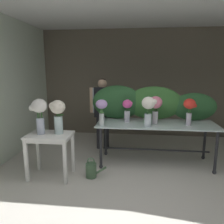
{
  "coord_description": "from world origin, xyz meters",
  "views": [
    {
      "loc": [
        -0.02,
        -2.13,
        1.79
      ],
      "look_at": [
        -0.44,
        1.56,
        1.05
      ],
      "focal_mm": 34.67,
      "sensor_mm": 36.0,
      "label": 1
    }
  ],
  "objects_px": {
    "display_table_glass": "(156,129)",
    "vase_white_roses_tall": "(39,112)",
    "vase_lilac_dahlias": "(102,108)",
    "vase_ivory_tulips": "(148,108)",
    "florist": "(102,106)",
    "vase_cream_lisianthus_tall": "(58,114)",
    "watering_can": "(91,170)",
    "side_table_white": "(50,141)",
    "vase_scarlet_roses": "(189,108)",
    "vase_rosy_peonies": "(156,106)",
    "vase_fuchsia_freesia": "(127,109)"
  },
  "relations": [
    {
      "from": "vase_ivory_tulips",
      "to": "display_table_glass",
      "type": "bearing_deg",
      "value": 57.06
    },
    {
      "from": "side_table_white",
      "to": "florist",
      "type": "distance_m",
      "value": 1.58
    },
    {
      "from": "side_table_white",
      "to": "vase_fuchsia_freesia",
      "type": "height_order",
      "value": "vase_fuchsia_freesia"
    },
    {
      "from": "florist",
      "to": "vase_white_roses_tall",
      "type": "height_order",
      "value": "florist"
    },
    {
      "from": "display_table_glass",
      "to": "vase_lilac_dahlias",
      "type": "height_order",
      "value": "vase_lilac_dahlias"
    },
    {
      "from": "florist",
      "to": "vase_rosy_peonies",
      "type": "relative_size",
      "value": 3.14
    },
    {
      "from": "display_table_glass",
      "to": "vase_rosy_peonies",
      "type": "relative_size",
      "value": 4.34
    },
    {
      "from": "display_table_glass",
      "to": "vase_white_roses_tall",
      "type": "bearing_deg",
      "value": -159.46
    },
    {
      "from": "side_table_white",
      "to": "vase_ivory_tulips",
      "type": "relative_size",
      "value": 1.42
    },
    {
      "from": "vase_cream_lisianthus_tall",
      "to": "watering_can",
      "type": "relative_size",
      "value": 1.58
    },
    {
      "from": "vase_ivory_tulips",
      "to": "vase_fuchsia_freesia",
      "type": "bearing_deg",
      "value": 142.11
    },
    {
      "from": "vase_lilac_dahlias",
      "to": "display_table_glass",
      "type": "bearing_deg",
      "value": 16.02
    },
    {
      "from": "vase_lilac_dahlias",
      "to": "watering_can",
      "type": "distance_m",
      "value": 1.06
    },
    {
      "from": "display_table_glass",
      "to": "vase_ivory_tulips",
      "type": "relative_size",
      "value": 4.19
    },
    {
      "from": "vase_scarlet_roses",
      "to": "vase_fuchsia_freesia",
      "type": "bearing_deg",
      "value": 173.45
    },
    {
      "from": "vase_white_roses_tall",
      "to": "vase_cream_lisianthus_tall",
      "type": "height_order",
      "value": "vase_white_roses_tall"
    },
    {
      "from": "florist",
      "to": "vase_scarlet_roses",
      "type": "distance_m",
      "value": 1.85
    },
    {
      "from": "florist",
      "to": "vase_white_roses_tall",
      "type": "bearing_deg",
      "value": -119.92
    },
    {
      "from": "vase_fuchsia_freesia",
      "to": "vase_cream_lisianthus_tall",
      "type": "height_order",
      "value": "vase_cream_lisianthus_tall"
    },
    {
      "from": "florist",
      "to": "vase_scarlet_roses",
      "type": "bearing_deg",
      "value": -24.59
    },
    {
      "from": "vase_ivory_tulips",
      "to": "vase_rosy_peonies",
      "type": "relative_size",
      "value": 1.04
    },
    {
      "from": "watering_can",
      "to": "florist",
      "type": "bearing_deg",
      "value": 90.75
    },
    {
      "from": "vase_scarlet_roses",
      "to": "watering_can",
      "type": "bearing_deg",
      "value": -160.57
    },
    {
      "from": "vase_cream_lisianthus_tall",
      "to": "florist",
      "type": "bearing_deg",
      "value": 68.93
    },
    {
      "from": "vase_lilac_dahlias",
      "to": "vase_fuchsia_freesia",
      "type": "xyz_separation_m",
      "value": [
        0.44,
        0.32,
        -0.05
      ]
    },
    {
      "from": "watering_can",
      "to": "vase_white_roses_tall",
      "type": "bearing_deg",
      "value": -176.63
    },
    {
      "from": "side_table_white",
      "to": "vase_rosy_peonies",
      "type": "relative_size",
      "value": 1.47
    },
    {
      "from": "watering_can",
      "to": "vase_lilac_dahlias",
      "type": "bearing_deg",
      "value": 72.95
    },
    {
      "from": "side_table_white",
      "to": "vase_lilac_dahlias",
      "type": "distance_m",
      "value": 1.03
    },
    {
      "from": "vase_scarlet_roses",
      "to": "vase_fuchsia_freesia",
      "type": "relative_size",
      "value": 1.12
    },
    {
      "from": "display_table_glass",
      "to": "watering_can",
      "type": "relative_size",
      "value": 6.23
    },
    {
      "from": "florist",
      "to": "vase_cream_lisianthus_tall",
      "type": "bearing_deg",
      "value": -111.07
    },
    {
      "from": "display_table_glass",
      "to": "vase_scarlet_roses",
      "type": "relative_size",
      "value": 4.57
    },
    {
      "from": "vase_ivory_tulips",
      "to": "vase_cream_lisianthus_tall",
      "type": "relative_size",
      "value": 0.94
    },
    {
      "from": "vase_fuchsia_freesia",
      "to": "watering_can",
      "type": "height_order",
      "value": "vase_fuchsia_freesia"
    },
    {
      "from": "vase_ivory_tulips",
      "to": "vase_scarlet_roses",
      "type": "bearing_deg",
      "value": 13.02
    },
    {
      "from": "florist",
      "to": "vase_ivory_tulips",
      "type": "relative_size",
      "value": 3.03
    },
    {
      "from": "florist",
      "to": "display_table_glass",
      "type": "bearing_deg",
      "value": -31.32
    },
    {
      "from": "vase_scarlet_roses",
      "to": "florist",
      "type": "bearing_deg",
      "value": 155.41
    },
    {
      "from": "vase_ivory_tulips",
      "to": "vase_white_roses_tall",
      "type": "height_order",
      "value": "vase_ivory_tulips"
    },
    {
      "from": "side_table_white",
      "to": "vase_rosy_peonies",
      "type": "bearing_deg",
      "value": 21.44
    },
    {
      "from": "display_table_glass",
      "to": "vase_rosy_peonies",
      "type": "distance_m",
      "value": 0.44
    },
    {
      "from": "display_table_glass",
      "to": "vase_white_roses_tall",
      "type": "height_order",
      "value": "vase_white_roses_tall"
    },
    {
      "from": "vase_lilac_dahlias",
      "to": "vase_cream_lisianthus_tall",
      "type": "xyz_separation_m",
      "value": [
        -0.66,
        -0.39,
        -0.03
      ]
    },
    {
      "from": "vase_ivory_tulips",
      "to": "vase_cream_lisianthus_tall",
      "type": "xyz_separation_m",
      "value": [
        -1.47,
        -0.42,
        -0.05
      ]
    },
    {
      "from": "display_table_glass",
      "to": "vase_lilac_dahlias",
      "type": "relative_size",
      "value": 4.71
    },
    {
      "from": "vase_white_roses_tall",
      "to": "vase_fuchsia_freesia",
      "type": "bearing_deg",
      "value": 28.83
    },
    {
      "from": "side_table_white",
      "to": "vase_cream_lisianthus_tall",
      "type": "height_order",
      "value": "vase_cream_lisianthus_tall"
    },
    {
      "from": "vase_white_roses_tall",
      "to": "watering_can",
      "type": "height_order",
      "value": "vase_white_roses_tall"
    },
    {
      "from": "side_table_white",
      "to": "florist",
      "type": "relative_size",
      "value": 0.47
    }
  ]
}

